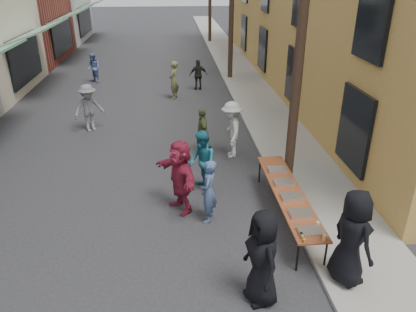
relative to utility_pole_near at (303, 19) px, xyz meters
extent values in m
plane|color=#28282B|center=(-4.30, -3.00, -4.50)|extent=(120.00, 120.00, 0.00)
cube|color=gray|center=(0.70, 12.00, -4.45)|extent=(2.20, 60.00, 0.10)
cylinder|color=#2D2116|center=(0.00, 0.00, 0.00)|extent=(0.26, 0.26, 9.00)
cube|color=maroon|center=(-0.50, -1.73, -3.77)|extent=(0.70, 4.00, 0.04)
cylinder|color=black|center=(-0.79, -3.61, -4.14)|extent=(0.04, 0.04, 0.71)
cylinder|color=black|center=(-0.21, -3.61, -4.14)|extent=(0.04, 0.04, 0.71)
cylinder|color=black|center=(-0.79, 0.15, -4.14)|extent=(0.04, 0.04, 0.71)
cylinder|color=black|center=(-0.21, 0.15, -4.14)|extent=(0.04, 0.04, 0.71)
cube|color=maroon|center=(-0.50, -3.38, -3.71)|extent=(0.50, 0.33, 0.08)
cube|color=#B2B2B7|center=(-0.50, -2.73, -3.71)|extent=(0.50, 0.33, 0.08)
cube|color=tan|center=(-0.50, -2.03, -3.71)|extent=(0.50, 0.33, 0.08)
cube|color=#B2B2B7|center=(-0.50, -1.33, -3.71)|extent=(0.50, 0.33, 0.08)
cube|color=tan|center=(-0.50, -0.63, -3.71)|extent=(0.50, 0.33, 0.08)
cylinder|color=#A57F26|center=(-0.72, -3.68, -3.71)|extent=(0.07, 0.07, 0.08)
cylinder|color=#A57F26|center=(-0.72, -3.58, -3.71)|extent=(0.07, 0.07, 0.08)
cylinder|color=#A57F26|center=(-0.72, -3.48, -3.71)|extent=(0.07, 0.07, 0.08)
cylinder|color=tan|center=(-0.30, -3.63, -3.69)|extent=(0.08, 0.08, 0.12)
imported|color=black|center=(-1.69, -4.30, -3.55)|extent=(0.82, 1.05, 1.90)
imported|color=#41587F|center=(-2.41, -1.61, -3.70)|extent=(0.51, 0.66, 1.59)
imported|color=teal|center=(-2.46, -0.19, -3.62)|extent=(0.83, 0.97, 1.75)
imported|color=silver|center=(-1.35, 2.00, -3.58)|extent=(0.73, 1.22, 1.85)
imported|color=#555D35|center=(-2.26, 2.36, -3.73)|extent=(0.48, 0.94, 1.53)
imported|color=maroon|center=(-3.07, -1.07, -3.55)|extent=(1.29, 1.82, 1.90)
imported|color=black|center=(0.05, -4.04, -3.42)|extent=(0.88, 1.10, 1.96)
imported|color=slate|center=(-6.30, 4.73, -3.61)|extent=(1.32, 1.16, 1.78)
imported|color=black|center=(-1.88, 9.95, -3.75)|extent=(0.92, 0.46, 1.51)
imported|color=#64673C|center=(-3.11, 8.57, -3.63)|extent=(0.59, 0.73, 1.74)
imported|color=#5669A7|center=(-7.30, 11.81, -3.73)|extent=(0.94, 0.95, 1.55)
camera|label=1|loc=(-3.17, -9.95, 1.16)|focal=35.00mm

